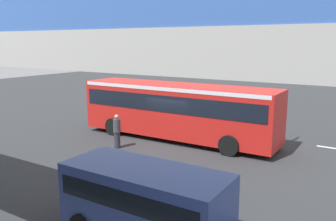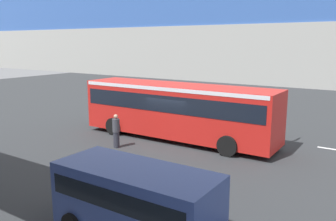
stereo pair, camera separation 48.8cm
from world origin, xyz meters
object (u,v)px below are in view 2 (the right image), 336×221
Objects in this scene: city_bus at (177,107)px; pedestrian at (116,131)px; traffic_sign at (285,110)px; parked_van at (136,198)px.

city_bus reaches higher than pedestrian.
city_bus is at bearing 22.48° from traffic_sign.
traffic_sign reaches higher than pedestrian.
parked_van is 11.65m from traffic_sign.
pedestrian is 0.64× the size of traffic_sign.
parked_van is at bearing 135.20° from pedestrian.
parked_van is 8.82m from pedestrian.
city_bus is at bearing -119.79° from pedestrian.
traffic_sign is (-7.20, -5.38, 1.00)m from pedestrian.
parked_van is (-4.45, 9.36, -0.70)m from city_bus.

